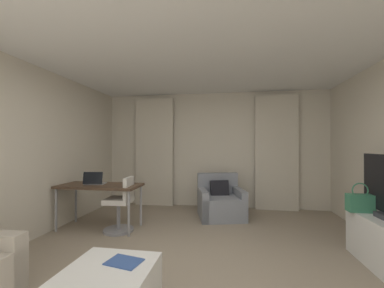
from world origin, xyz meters
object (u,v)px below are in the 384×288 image
desk_chair (121,207)px  magazine_open (124,262)px  handbag_primary (360,202)px  armchair (220,203)px  desk (100,188)px  laptop (95,182)px

desk_chair → magazine_open: bearing=-63.5°
magazine_open → handbag_primary: handbag_primary is taller
armchair → desk_chair: 1.88m
desk → laptop: 0.15m
laptop → handbag_primary: laptop is taller
desk → laptop: (-0.10, 0.01, 0.11)m
desk → magazine_open: bearing=-54.9°
armchair → handbag_primary: bearing=-36.8°
armchair → magazine_open: (-0.69, -2.81, 0.15)m
laptop → handbag_primary: (3.90, -0.40, -0.11)m
armchair → desk_chair: size_ratio=1.14×
armchair → magazine_open: bearing=-103.7°
armchair → desk: size_ratio=0.74×
desk_chair → handbag_primary: handbag_primary is taller
armchair → laptop: (-2.08, -0.96, 0.50)m
desk_chair → handbag_primary: (3.39, -0.32, 0.28)m
desk_chair → laptop: size_ratio=2.48×
desk_chair → laptop: laptop is taller
desk → magazine_open: 2.26m
laptop → magazine_open: (1.40, -1.85, -0.36)m
armchair → desk_chair: desk_chair is taller
desk → desk_chair: 0.50m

